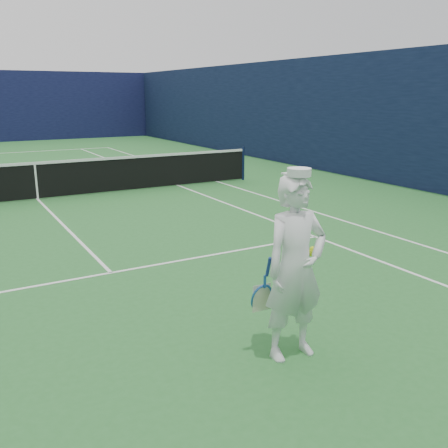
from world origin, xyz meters
name	(u,v)px	position (x,y,z in m)	size (l,w,h in m)	color
ground	(38,200)	(0.00, 0.00, 0.00)	(80.00, 80.00, 0.00)	#28692D
court_markings	(38,200)	(0.00, 0.00, 0.00)	(11.03, 23.83, 0.01)	white
windscreen_fence	(31,123)	(0.00, 0.00, 2.00)	(20.12, 36.12, 4.00)	#0F1239
tennis_net	(36,179)	(0.00, 0.00, 0.55)	(12.88, 0.09, 1.07)	#141E4C
tennis_player	(295,268)	(0.95, -9.83, 0.99)	(0.79, 0.51, 2.03)	white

